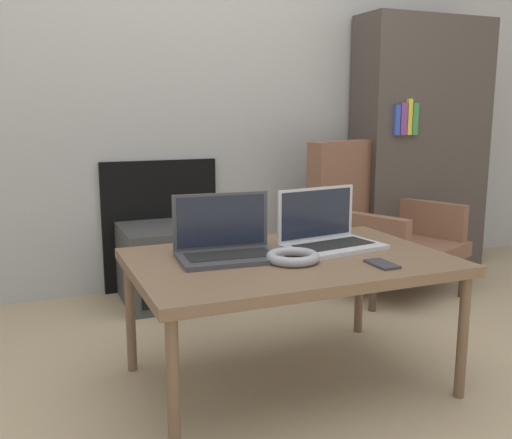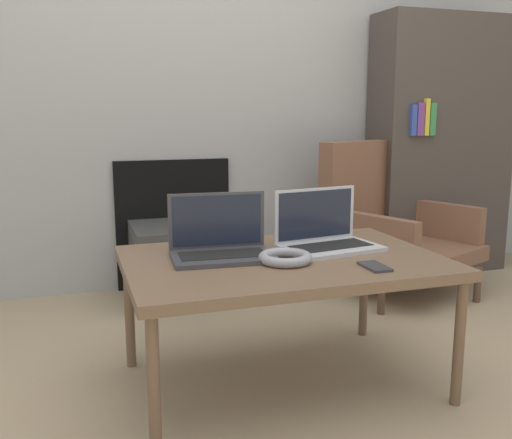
{
  "view_description": "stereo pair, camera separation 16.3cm",
  "coord_description": "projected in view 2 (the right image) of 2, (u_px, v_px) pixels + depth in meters",
  "views": [
    {
      "loc": [
        -0.84,
        -1.39,
        0.97
      ],
      "look_at": [
        0.0,
        0.64,
        0.55
      ],
      "focal_mm": 40.0,
      "sensor_mm": 36.0,
      "label": 1
    },
    {
      "loc": [
        -0.69,
        -1.45,
        0.97
      ],
      "look_at": [
        0.0,
        0.64,
        0.55
      ],
      "focal_mm": 40.0,
      "sensor_mm": 36.0,
      "label": 2
    }
  ],
  "objects": [
    {
      "name": "laptop_right",
      "position": [
        325.0,
        236.0,
        2.1
      ],
      "size": [
        0.38,
        0.28,
        0.21
      ],
      "rotation": [
        0.0,
        0.0,
        0.15
      ],
      "color": "#B2B2B7",
      "rests_on": "table"
    },
    {
      "name": "headphones",
      "position": [
        285.0,
        258.0,
        1.9
      ],
      "size": [
        0.18,
        0.18,
        0.03
      ],
      "color": "gray",
      "rests_on": "table"
    },
    {
      "name": "laptop_left",
      "position": [
        221.0,
        243.0,
        1.98
      ],
      "size": [
        0.36,
        0.25,
        0.21
      ],
      "rotation": [
        0.0,
        0.0,
        -0.07
      ],
      "color": "#38383D",
      "rests_on": "table"
    },
    {
      "name": "phone",
      "position": [
        375.0,
        267.0,
        1.84
      ],
      "size": [
        0.07,
        0.12,
        0.01
      ],
      "color": "#333338",
      "rests_on": "table"
    },
    {
      "name": "bookshelf",
      "position": [
        439.0,
        147.0,
        3.43
      ],
      "size": [
        0.84,
        0.32,
        1.52
      ],
      "color": "#3F3833",
      "rests_on": "ground_plane"
    },
    {
      "name": "wall_back",
      "position": [
        195.0,
        51.0,
        3.07
      ],
      "size": [
        7.0,
        0.08,
        2.6
      ],
      "color": "#999999",
      "rests_on": "ground_plane"
    },
    {
      "name": "ground_plane",
      "position": [
        321.0,
        432.0,
        1.75
      ],
      "size": [
        14.0,
        14.0,
        0.0
      ],
      "primitive_type": "plane",
      "color": "#998466"
    },
    {
      "name": "tv",
      "position": [
        182.0,
        262.0,
        2.97
      ],
      "size": [
        0.5,
        0.45,
        0.39
      ],
      "color": "#383838",
      "rests_on": "ground_plane"
    },
    {
      "name": "armchair",
      "position": [
        386.0,
        221.0,
        3.12
      ],
      "size": [
        0.85,
        0.84,
        0.81
      ],
      "rotation": [
        0.0,
        0.0,
        0.39
      ],
      "color": "brown",
      "rests_on": "ground_plane"
    },
    {
      "name": "table",
      "position": [
        283.0,
        267.0,
        1.98
      ],
      "size": [
        1.08,
        0.72,
        0.47
      ],
      "color": "brown",
      "rests_on": "ground_plane"
    }
  ]
}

